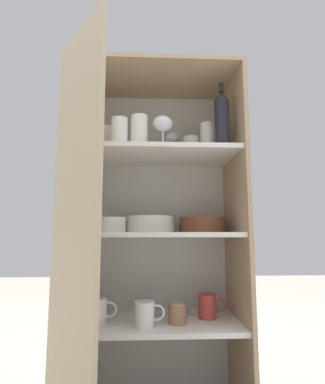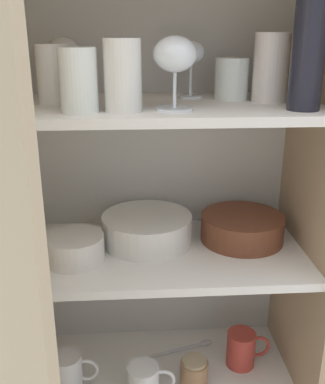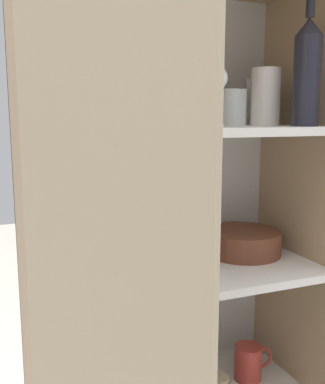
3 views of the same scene
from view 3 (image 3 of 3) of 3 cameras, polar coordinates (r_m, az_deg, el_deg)
The scene contains 21 objects.
cupboard_back_panel at distance 1.34m, azimuth -1.37°, elevation -7.57°, with size 0.76×0.02×1.44m, color silver.
cupboard_side_left at distance 1.09m, azimuth -16.68°, elevation -12.15°, with size 0.02×0.40×1.44m, color tan.
cupboard_side_right at distance 1.35m, azimuth 16.52°, elevation -7.76°, with size 0.02×0.40×1.44m, color tan.
shelf_board_middle at distance 1.17m, azimuth 1.91°, elevation -10.12°, with size 0.72×0.36×0.02m, color white.
shelf_board_upper at distance 1.10m, azimuth 2.01°, elevation 7.80°, with size 0.72×0.36×0.02m, color white.
cupboard_door at distance 0.79m, azimuth -6.53°, elevation -20.70°, with size 0.23×0.32×1.44m.
tumbler_glass_0 at distance 0.98m, azimuth 0.59°, elevation 12.19°, with size 0.07×0.07×0.14m.
tumbler_glass_1 at distance 1.05m, azimuth -9.70°, elevation 11.55°, with size 0.07×0.07×0.13m.
tumbler_glass_2 at distance 0.95m, azimuth -4.11°, elevation 11.77°, with size 0.07×0.07×0.12m.
tumbler_glass_3 at distance 1.31m, azimuth 11.97°, elevation 11.14°, with size 0.07×0.07×0.13m.
tumbler_glass_4 at distance 1.23m, azimuth 12.96°, elevation 11.67°, with size 0.08×0.08×0.15m.
tumbler_glass_5 at distance 1.22m, azimuth 8.82°, elevation 10.55°, with size 0.08×0.08×0.09m.
wine_glass_0 at distance 1.21m, azimuth 4.27°, elevation 12.95°, with size 0.07×0.07×0.13m.
wine_glass_1 at distance 1.15m, azimuth -10.36°, elevation 13.16°, with size 0.07×0.07×0.14m.
wine_glass_2 at distance 1.03m, azimuth 5.85°, elevation 13.81°, with size 0.09×0.09×0.14m.
wine_bottle at distance 1.17m, azimuth 17.89°, elevation 14.31°, with size 0.07×0.07×0.30m.
plate_stack_white at distance 1.19m, azimuth -0.07°, elevation -7.41°, with size 0.23×0.23×0.07m.
mixing_bowl_large at distance 1.29m, azimuth 10.20°, elevation -6.14°, with size 0.21×0.21×0.07m.
serving_bowl_small at distance 1.06m, azimuth -7.12°, elevation -9.75°, with size 0.14×0.14×0.06m.
coffee_mug_primary at distance 1.42m, azimuth 10.90°, elevation -20.46°, with size 0.12×0.08×0.10m.
serving_spoon at distance 1.43m, azimuth 3.80°, elevation -22.13°, with size 0.19×0.07×0.01m.
Camera 3 is at (-0.44, -0.83, 1.12)m, focal length 42.00 mm.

